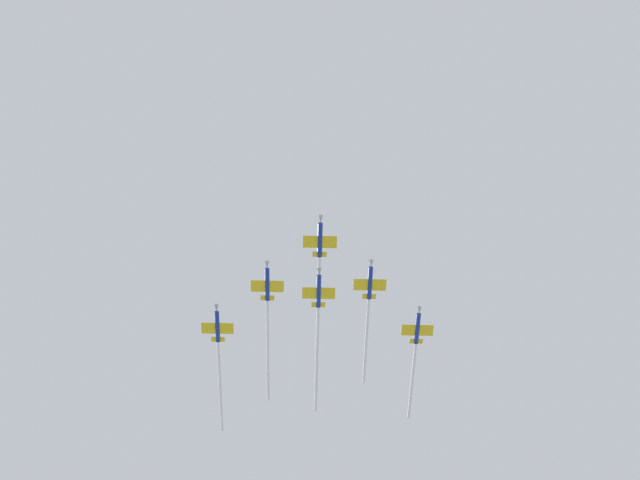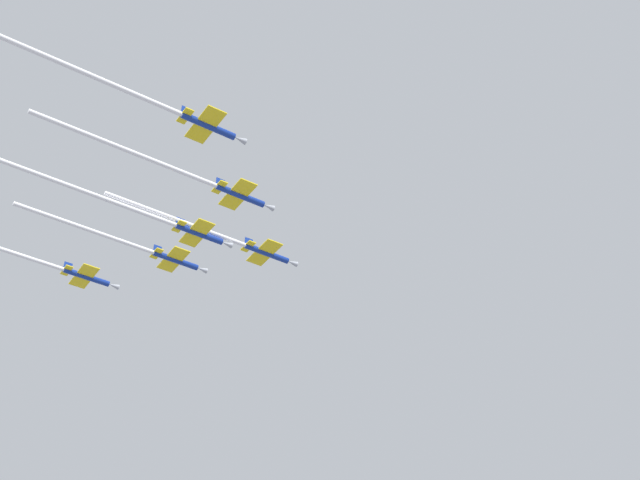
# 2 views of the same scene
# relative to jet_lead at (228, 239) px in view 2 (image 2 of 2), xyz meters

# --- Properties ---
(jet_lead) EXTENTS (39.97, 12.74, 2.52)m
(jet_lead) POSITION_rel_jet_lead_xyz_m (0.00, 0.00, 0.00)
(jet_lead) COLOR navy
(jet_port_inner) EXTENTS (39.24, 12.57, 2.52)m
(jet_port_inner) POSITION_rel_jet_lead_xyz_m (9.60, -16.06, 1.08)
(jet_port_inner) COLOR navy
(jet_starboard_inner) EXTENTS (44.97, 13.94, 2.52)m
(jet_starboard_inner) POSITION_rel_jet_lead_xyz_m (18.15, 9.41, -0.54)
(jet_starboard_inner) COLOR navy
(jet_port_outer) EXTENTS (46.33, 14.27, 2.52)m
(jet_port_outer) POSITION_rel_jet_lead_xyz_m (16.90, -4.05, -1.29)
(jet_port_outer) COLOR navy
(jet_starboard_outer) EXTENTS (37.62, 12.18, 2.52)m
(jet_starboard_outer) POSITION_rel_jet_lead_xyz_m (18.86, -32.03, -0.32)
(jet_starboard_outer) COLOR navy
(jet_center_rear) EXTENTS (42.72, 13.40, 2.52)m
(jet_center_rear) POSITION_rel_jet_lead_xyz_m (33.36, 19.52, -1.12)
(jet_center_rear) COLOR navy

